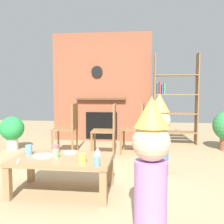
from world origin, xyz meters
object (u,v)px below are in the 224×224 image
at_px(paper_cup_far_right, 29,150).
at_px(paper_plate_front, 70,152).
at_px(paper_cup_far_left, 55,149).
at_px(potted_plant_short, 12,130).
at_px(dining_chair_middle, 109,127).
at_px(coffee_table, 63,163).
at_px(paper_plate_rear, 43,156).
at_px(child_with_cone_hat, 151,162).
at_px(birthday_cake_slice, 98,151).
at_px(paper_cup_near_right, 56,154).
at_px(bookshelf, 172,102).
at_px(child_in_pink, 159,132).
at_px(dining_chair_right, 137,125).
at_px(paper_cup_center, 97,161).
at_px(paper_cup_near_left, 82,158).
at_px(dining_chair_left, 70,125).

distance_m(paper_cup_far_right, paper_plate_front, 0.47).
relative_size(paper_cup_far_left, potted_plant_short, 0.15).
bearing_deg(dining_chair_middle, coffee_table, 75.88).
height_order(paper_cup_far_left, paper_plate_front, paper_cup_far_left).
bearing_deg(paper_plate_rear, child_with_cone_hat, -30.90).
distance_m(coffee_table, child_with_cone_hat, 1.18).
distance_m(paper_plate_front, birthday_cake_slice, 0.34).
height_order(paper_cup_near_right, paper_plate_front, paper_cup_near_right).
relative_size(coffee_table, potted_plant_short, 1.69).
distance_m(coffee_table, paper_plate_rear, 0.24).
distance_m(bookshelf, dining_chair_middle, 1.72).
height_order(paper_cup_far_left, child_in_pink, child_in_pink).
bearing_deg(dining_chair_right, potted_plant_short, 5.07).
height_order(paper_cup_center, child_in_pink, child_in_pink).
height_order(paper_cup_far_left, birthday_cake_slice, paper_cup_far_left).
height_order(coffee_table, paper_cup_near_left, paper_cup_near_left).
bearing_deg(dining_chair_middle, paper_plate_rear, 68.03).
xyz_separation_m(bookshelf, coffee_table, (-1.51, -2.74, -0.56)).
xyz_separation_m(bookshelf, dining_chair_right, (-0.71, -0.91, -0.38)).
height_order(coffee_table, dining_chair_middle, dining_chair_middle).
height_order(paper_cup_center, dining_chair_right, dining_chair_right).
xyz_separation_m(bookshelf, paper_plate_front, (-1.48, -2.53, -0.49)).
xyz_separation_m(paper_cup_near_right, paper_cup_far_right, (-0.35, 0.10, 0.01)).
bearing_deg(dining_chair_left, paper_cup_far_right, 87.95).
bearing_deg(dining_chair_left, paper_plate_rear, 94.54).
bearing_deg(child_with_cone_hat, paper_cup_far_left, -2.84).
distance_m(paper_cup_near_right, child_in_pink, 1.41).
bearing_deg(paper_cup_center, child_with_cone_hat, -40.21).
distance_m(paper_cup_far_right, potted_plant_short, 2.08).
relative_size(child_in_pink, potted_plant_short, 1.69).
xyz_separation_m(paper_plate_rear, child_in_pink, (1.33, 0.73, 0.17)).
distance_m(paper_cup_far_right, dining_chair_left, 1.64).
distance_m(paper_plate_front, dining_chair_left, 1.57).
distance_m(child_with_cone_hat, dining_chair_right, 2.51).
height_order(paper_cup_near_left, paper_cup_near_right, paper_cup_near_left).
xyz_separation_m(birthday_cake_slice, dining_chair_right, (0.44, 1.65, 0.08)).
height_order(paper_plate_rear, child_with_cone_hat, child_with_cone_hat).
bearing_deg(potted_plant_short, paper_cup_near_right, -50.61).
bearing_deg(dining_chair_right, paper_cup_near_right, 69.52).
bearing_deg(birthday_cake_slice, coffee_table, -154.00).
height_order(coffee_table, paper_cup_near_right, paper_cup_near_right).
distance_m(paper_cup_center, dining_chair_right, 2.12).
distance_m(coffee_table, paper_cup_center, 0.51).
relative_size(bookshelf, child_with_cone_hat, 1.76).
height_order(bookshelf, coffee_table, bookshelf).
distance_m(bookshelf, birthday_cake_slice, 2.84).
distance_m(paper_cup_near_left, paper_cup_far_right, 0.73).
bearing_deg(child_in_pink, paper_cup_far_left, -10.23).
height_order(dining_chair_left, dining_chair_right, same).
relative_size(paper_cup_near_right, dining_chair_right, 0.10).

